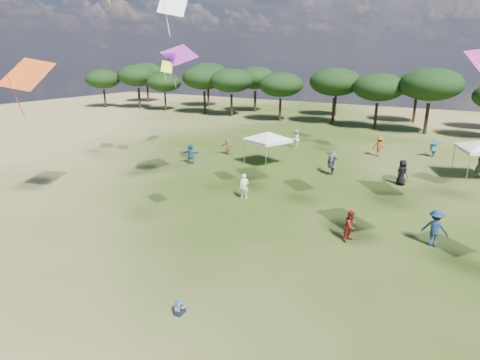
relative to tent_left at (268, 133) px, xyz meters
The scene contains 5 objects.
ground 23.38m from the tent_left, 74.00° to the right, with size 140.00×140.00×0.00m, color #354916.
tree_line 26.72m from the tent_left, 70.69° to the left, with size 108.78×17.63×7.77m.
tent_left is the anchor object (origin of this frame).
toddler 21.17m from the tent_left, 71.75° to the right, with size 0.40×0.44×0.59m.
festival_crowd 7.59m from the tent_left, ahead, with size 28.58×22.50×1.90m.
Camera 1 is at (8.18, -7.00, 8.72)m, focal length 30.00 mm.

